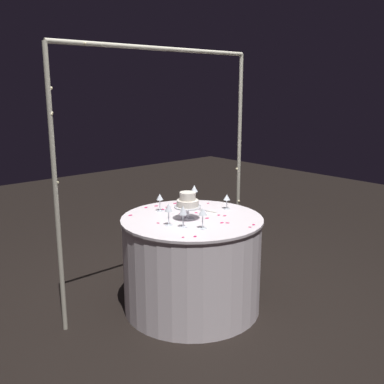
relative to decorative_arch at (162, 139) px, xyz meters
name	(u,v)px	position (x,y,z in m)	size (l,w,h in m)	color
ground_plane	(192,307)	(0.00, -0.39, -1.41)	(12.00, 12.00, 0.00)	black
decorative_arch	(162,139)	(0.00, 0.00, 0.00)	(2.01, 0.06, 2.16)	#B7B29E
main_table	(192,263)	(0.00, -0.39, -1.01)	(1.17, 1.17, 0.80)	white
tiered_cake	(188,202)	(-0.05, -0.39, -0.47)	(0.22, 0.22, 0.22)	silver
wine_glass_0	(194,189)	(0.34, -0.03, -0.49)	(0.07, 0.07, 0.16)	silver
wine_glass_1	(203,213)	(-0.13, -0.66, -0.49)	(0.06, 0.06, 0.16)	silver
wine_glass_2	(160,198)	(-0.07, -0.05, -0.50)	(0.06, 0.06, 0.15)	silver
wine_glass_3	(227,198)	(0.41, -0.39, -0.51)	(0.06, 0.06, 0.13)	silver
wine_glass_4	(169,209)	(-0.27, -0.42, -0.48)	(0.06, 0.06, 0.17)	silver
wine_glass_5	(183,211)	(-0.22, -0.53, -0.48)	(0.06, 0.06, 0.17)	silver
cake_knife	(204,210)	(0.21, -0.30, -0.61)	(0.07, 0.29, 0.01)	silver
rose_petal_0	(219,215)	(0.21, -0.48, -0.61)	(0.03, 0.02, 0.00)	#C61951
rose_petal_1	(222,223)	(0.08, -0.65, -0.61)	(0.04, 0.02, 0.00)	#C61951
rose_petal_2	(208,203)	(0.41, -0.15, -0.61)	(0.02, 0.02, 0.00)	#C61951
rose_petal_3	(157,206)	(0.00, 0.10, -0.61)	(0.04, 0.03, 0.00)	#C61951
rose_petal_4	(196,213)	(0.12, -0.31, -0.61)	(0.03, 0.02, 0.00)	#C61951
rose_petal_5	(175,203)	(0.18, 0.05, -0.61)	(0.04, 0.03, 0.00)	#C61951
rose_petal_6	(250,227)	(0.16, -0.87, -0.61)	(0.02, 0.02, 0.00)	#C61951
rose_petal_7	(158,223)	(-0.30, -0.32, -0.61)	(0.03, 0.02, 0.00)	#C61951
rose_petal_8	(180,207)	(0.13, -0.07, -0.61)	(0.03, 0.02, 0.00)	#C61951
rose_petal_9	(227,223)	(0.11, -0.69, -0.61)	(0.03, 0.02, 0.00)	#C61951
rose_petal_10	(130,215)	(-0.34, 0.00, -0.61)	(0.04, 0.03, 0.00)	#C61951
rose_petal_11	(254,225)	(0.23, -0.85, -0.61)	(0.03, 0.02, 0.00)	#C61951
rose_petal_12	(163,209)	(-0.03, -0.03, -0.61)	(0.04, 0.03, 0.00)	#C61951
rose_petal_13	(207,218)	(0.08, -0.49, -0.61)	(0.04, 0.03, 0.00)	#C61951
rose_petal_14	(146,207)	(-0.10, 0.11, -0.61)	(0.04, 0.03, 0.00)	#C61951
rose_petal_15	(183,237)	(-0.37, -0.71, -0.61)	(0.02, 0.02, 0.00)	#C61951
rose_petal_16	(225,216)	(0.23, -0.53, -0.61)	(0.03, 0.02, 0.00)	#C61951
rose_petal_17	(167,207)	(0.04, 0.00, -0.61)	(0.03, 0.02, 0.00)	#C61951
rose_petal_18	(181,214)	(0.00, -0.25, -0.61)	(0.04, 0.03, 0.00)	#C61951
rose_petal_19	(195,236)	(-0.30, -0.76, -0.61)	(0.03, 0.02, 0.00)	#C61951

